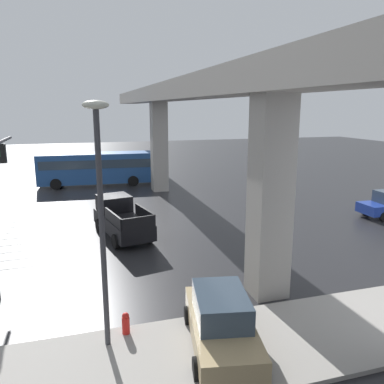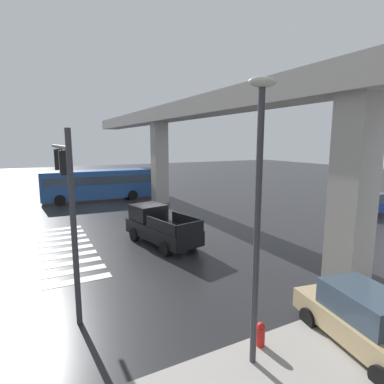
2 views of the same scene
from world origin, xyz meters
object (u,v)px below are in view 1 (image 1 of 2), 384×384
pickup_truck (121,218)px  street_lamp_near_corner (101,200)px  fire_hydrant (126,325)px  city_bus (99,167)px  sedan_tan (221,321)px

pickup_truck → street_lamp_near_corner: size_ratio=0.74×
fire_hydrant → city_bus: bearing=178.4°
fire_hydrant → sedan_tan: bearing=64.2°
sedan_tan → street_lamp_near_corner: bearing=-105.2°
pickup_truck → fire_hydrant: (10.04, -0.97, -0.56)m
city_bus → street_lamp_near_corner: size_ratio=1.51×
pickup_truck → sedan_tan: bearing=8.5°
city_bus → street_lamp_near_corner: street_lamp_near_corner is taller
sedan_tan → street_lamp_near_corner: (-0.89, -3.26, 3.70)m
pickup_truck → street_lamp_near_corner: 11.14m
pickup_truck → city_bus: bearing=-179.0°
sedan_tan → fire_hydrant: size_ratio=5.35×
pickup_truck → fire_hydrant: size_ratio=6.34×
city_bus → street_lamp_near_corner: bearing=-2.9°
sedan_tan → street_lamp_near_corner: street_lamp_near_corner is taller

